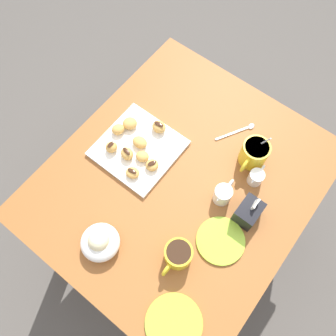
# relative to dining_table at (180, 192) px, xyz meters

# --- Properties ---
(ground_plane) EXTENTS (8.00, 8.00, 0.00)m
(ground_plane) POSITION_rel_dining_table_xyz_m (0.00, 0.00, -0.60)
(ground_plane) COLOR #514C47
(dining_table) EXTENTS (0.99, 0.86, 0.73)m
(dining_table) POSITION_rel_dining_table_xyz_m (0.00, 0.00, 0.00)
(dining_table) COLOR #935628
(dining_table) RESTS_ON ground_plane
(pastry_plate_square) EXTENTS (0.27, 0.27, 0.02)m
(pastry_plate_square) POSITION_rel_dining_table_xyz_m (-0.00, -0.20, 0.14)
(pastry_plate_square) COLOR white
(pastry_plate_square) RESTS_ON dining_table
(coffee_mug_yellow_left) EXTENTS (0.14, 0.10, 0.15)m
(coffee_mug_yellow_left) POSITION_rel_dining_table_xyz_m (-0.22, 0.15, 0.18)
(coffee_mug_yellow_left) COLOR yellow
(coffee_mug_yellow_left) RESTS_ON dining_table
(coffee_mug_yellow_right) EXTENTS (0.13, 0.09, 0.09)m
(coffee_mug_yellow_right) POSITION_rel_dining_table_xyz_m (0.22, 0.15, 0.18)
(coffee_mug_yellow_right) COLOR yellow
(coffee_mug_yellow_right) RESTS_ON dining_table
(cream_pitcher_white) EXTENTS (0.10, 0.06, 0.07)m
(cream_pitcher_white) POSITION_rel_dining_table_xyz_m (-0.03, 0.15, 0.17)
(cream_pitcher_white) COLOR white
(cream_pitcher_white) RESTS_ON dining_table
(sugar_caddy) EXTENTS (0.09, 0.07, 0.11)m
(sugar_caddy) POSITION_rel_dining_table_xyz_m (-0.03, 0.25, 0.17)
(sugar_caddy) COLOR black
(sugar_caddy) RESTS_ON dining_table
(ice_cream_bowl) EXTENTS (0.13, 0.13, 0.09)m
(ice_cream_bowl) POSITION_rel_dining_table_xyz_m (0.34, -0.07, 0.17)
(ice_cream_bowl) COLOR white
(ice_cream_bowl) RESTS_ON dining_table
(chocolate_sauce_pitcher) EXTENTS (0.09, 0.05, 0.06)m
(chocolate_sauce_pitcher) POSITION_rel_dining_table_xyz_m (-0.16, 0.21, 0.16)
(chocolate_sauce_pitcher) COLOR white
(chocolate_sauce_pitcher) RESTS_ON dining_table
(saucer_lime_left) EXTENTS (0.16, 0.16, 0.01)m
(saucer_lime_left) POSITION_rel_dining_table_xyz_m (0.09, 0.23, 0.13)
(saucer_lime_left) COLOR #9EC633
(saucer_lime_left) RESTS_ON dining_table
(saucer_lime_right) EXTENTS (0.17, 0.17, 0.01)m
(saucer_lime_right) POSITION_rel_dining_table_xyz_m (0.38, 0.26, 0.13)
(saucer_lime_right) COLOR #9EC633
(saucer_lime_right) RESTS_ON dining_table
(loose_spoon_near_saucer) EXTENTS (0.15, 0.09, 0.01)m
(loose_spoon_near_saucer) POSITION_rel_dining_table_xyz_m (-0.29, 0.06, 0.13)
(loose_spoon_near_saucer) COLOR silver
(loose_spoon_near_saucer) RESTS_ON dining_table
(beignet_0) EXTENTS (0.05, 0.06, 0.03)m
(beignet_0) POSITION_rel_dining_table_xyz_m (0.09, -0.14, 0.16)
(beignet_0) COLOR #DBA351
(beignet_0) RESTS_ON pastry_plate_square
(chocolate_drizzle_0) EXTENTS (0.02, 0.04, 0.00)m
(chocolate_drizzle_0) POSITION_rel_dining_table_xyz_m (0.09, -0.14, 0.18)
(chocolate_drizzle_0) COLOR #381E11
(chocolate_drizzle_0) RESTS_ON beignet_0
(beignet_1) EXTENTS (0.04, 0.04, 0.04)m
(beignet_1) POSITION_rel_dining_table_xyz_m (0.06, -0.26, 0.16)
(beignet_1) COLOR #DBA351
(beignet_1) RESTS_ON pastry_plate_square
(chocolate_drizzle_1) EXTENTS (0.03, 0.02, 0.00)m
(chocolate_drizzle_1) POSITION_rel_dining_table_xyz_m (0.06, -0.26, 0.19)
(chocolate_drizzle_1) COLOR #381E11
(chocolate_drizzle_1) RESTS_ON beignet_1
(beignet_2) EXTENTS (0.06, 0.06, 0.04)m
(beignet_2) POSITION_rel_dining_table_xyz_m (0.05, -0.20, 0.16)
(beignet_2) COLOR #DBA351
(beignet_2) RESTS_ON pastry_plate_square
(chocolate_drizzle_2) EXTENTS (0.02, 0.04, 0.00)m
(chocolate_drizzle_2) POSITION_rel_dining_table_xyz_m (0.05, -0.20, 0.18)
(chocolate_drizzle_2) COLOR #381E11
(chocolate_drizzle_2) RESTS_ON beignet_2
(beignet_3) EXTENTS (0.06, 0.06, 0.03)m
(beignet_3) POSITION_rel_dining_table_xyz_m (0.02, -0.15, 0.16)
(beignet_3) COLOR #DBA351
(beignet_3) RESTS_ON pastry_plate_square
(beignet_4) EXTENTS (0.06, 0.06, 0.03)m
(beignet_4) POSITION_rel_dining_table_xyz_m (-0.01, -0.29, 0.16)
(beignet_4) COLOR #DBA351
(beignet_4) RESTS_ON pastry_plate_square
(beignet_5) EXTENTS (0.07, 0.07, 0.04)m
(beignet_5) POSITION_rel_dining_table_xyz_m (-0.05, -0.28, 0.16)
(beignet_5) COLOR #DBA351
(beignet_5) RESTS_ON pastry_plate_square
(beignet_6) EXTENTS (0.05, 0.06, 0.04)m
(beignet_6) POSITION_rel_dining_table_xyz_m (-0.10, -0.18, 0.16)
(beignet_6) COLOR #DBA351
(beignet_6) RESTS_ON pastry_plate_square
(chocolate_drizzle_6) EXTENTS (0.02, 0.04, 0.00)m
(chocolate_drizzle_6) POSITION_rel_dining_table_xyz_m (-0.10, -0.18, 0.18)
(chocolate_drizzle_6) COLOR #381E11
(chocolate_drizzle_6) RESTS_ON beignet_6
(beignet_7) EXTENTS (0.06, 0.06, 0.03)m
(beignet_7) POSITION_rel_dining_table_xyz_m (0.03, -0.11, 0.16)
(beignet_7) COLOR #DBA351
(beignet_7) RESTS_ON pastry_plate_square
(chocolate_drizzle_7) EXTENTS (0.04, 0.03, 0.00)m
(chocolate_drizzle_7) POSITION_rel_dining_table_xyz_m (0.03, -0.11, 0.18)
(chocolate_drizzle_7) COLOR #381E11
(chocolate_drizzle_7) RESTS_ON beignet_7
(beignet_8) EXTENTS (0.05, 0.06, 0.03)m
(beignet_8) POSITION_rel_dining_table_xyz_m (-0.01, -0.20, 0.16)
(beignet_8) COLOR #DBA351
(beignet_8) RESTS_ON pastry_plate_square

